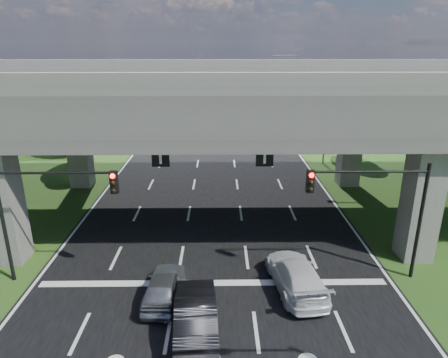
{
  "coord_description": "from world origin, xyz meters",
  "views": [
    {
      "loc": [
        0.31,
        -13.43,
        11.24
      ],
      "look_at": [
        0.6,
        9.38,
        3.43
      ],
      "focal_mm": 32.0,
      "sensor_mm": 36.0,
      "label": 1
    }
  ],
  "objects_px": {
    "streetlight_far": "(323,104)",
    "car_dark": "(196,313)",
    "signal_left": "(45,202)",
    "car_white": "(296,275)",
    "car_silver": "(164,286)",
    "signal_right": "(378,201)",
    "streetlight_beyond": "(293,86)"
  },
  "relations": [
    {
      "from": "streetlight_far",
      "to": "car_dark",
      "type": "height_order",
      "value": "streetlight_far"
    },
    {
      "from": "signal_left",
      "to": "car_dark",
      "type": "distance_m",
      "value": 8.76
    },
    {
      "from": "car_white",
      "to": "car_silver",
      "type": "bearing_deg",
      "value": -0.52
    },
    {
      "from": "signal_right",
      "to": "signal_left",
      "type": "distance_m",
      "value": 15.65
    },
    {
      "from": "car_silver",
      "to": "car_white",
      "type": "bearing_deg",
      "value": -170.13
    },
    {
      "from": "streetlight_beyond",
      "to": "car_white",
      "type": "relative_size",
      "value": 1.97
    },
    {
      "from": "car_silver",
      "to": "car_white",
      "type": "xyz_separation_m",
      "value": [
        6.18,
        0.73,
        0.06
      ]
    },
    {
      "from": "car_dark",
      "to": "car_silver",
      "type": "bearing_deg",
      "value": -57.04
    },
    {
      "from": "streetlight_beyond",
      "to": "streetlight_far",
      "type": "bearing_deg",
      "value": -90.0
    },
    {
      "from": "signal_right",
      "to": "car_white",
      "type": "distance_m",
      "value": 5.26
    },
    {
      "from": "signal_right",
      "to": "streetlight_far",
      "type": "height_order",
      "value": "streetlight_far"
    },
    {
      "from": "signal_right",
      "to": "car_silver",
      "type": "xyz_separation_m",
      "value": [
        -10.06,
        -1.68,
        -3.48
      ]
    },
    {
      "from": "signal_left",
      "to": "car_white",
      "type": "xyz_separation_m",
      "value": [
        11.77,
        -0.94,
        -3.42
      ]
    },
    {
      "from": "signal_left",
      "to": "car_dark",
      "type": "xyz_separation_m",
      "value": [
        7.15,
        -3.78,
        -3.36
      ]
    },
    {
      "from": "signal_left",
      "to": "streetlight_far",
      "type": "xyz_separation_m",
      "value": [
        17.92,
        20.06,
        1.66
      ]
    },
    {
      "from": "car_dark",
      "to": "signal_right",
      "type": "bearing_deg",
      "value": -159.7
    },
    {
      "from": "signal_left",
      "to": "car_silver",
      "type": "relative_size",
      "value": 1.5
    },
    {
      "from": "streetlight_far",
      "to": "streetlight_beyond",
      "type": "xyz_separation_m",
      "value": [
        0.0,
        16.0,
        0.0
      ]
    },
    {
      "from": "streetlight_beyond",
      "to": "car_white",
      "type": "height_order",
      "value": "streetlight_beyond"
    },
    {
      "from": "signal_right",
      "to": "streetlight_far",
      "type": "relative_size",
      "value": 0.6
    },
    {
      "from": "streetlight_far",
      "to": "streetlight_beyond",
      "type": "relative_size",
      "value": 1.0
    },
    {
      "from": "streetlight_far",
      "to": "signal_left",
      "type": "bearing_deg",
      "value": -131.78
    },
    {
      "from": "streetlight_beyond",
      "to": "car_dark",
      "type": "height_order",
      "value": "streetlight_beyond"
    },
    {
      "from": "car_dark",
      "to": "car_white",
      "type": "height_order",
      "value": "car_dark"
    },
    {
      "from": "car_silver",
      "to": "car_dark",
      "type": "distance_m",
      "value": 2.63
    },
    {
      "from": "car_white",
      "to": "streetlight_far",
      "type": "bearing_deg",
      "value": -113.6
    },
    {
      "from": "streetlight_far",
      "to": "car_silver",
      "type": "distance_m",
      "value": 25.51
    },
    {
      "from": "signal_left",
      "to": "car_dark",
      "type": "relative_size",
      "value": 1.25
    },
    {
      "from": "streetlight_beyond",
      "to": "car_white",
      "type": "distance_m",
      "value": 37.85
    },
    {
      "from": "signal_right",
      "to": "car_silver",
      "type": "distance_m",
      "value": 10.78
    },
    {
      "from": "signal_right",
      "to": "streetlight_beyond",
      "type": "height_order",
      "value": "streetlight_beyond"
    },
    {
      "from": "car_silver",
      "to": "streetlight_beyond",
      "type": "bearing_deg",
      "value": -104.98
    }
  ]
}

